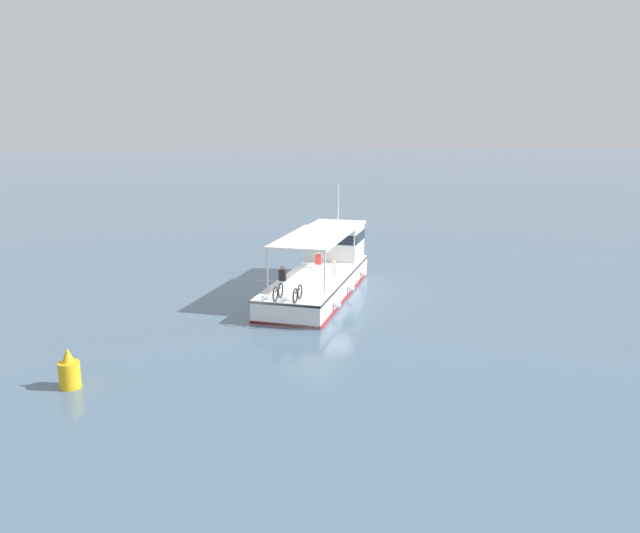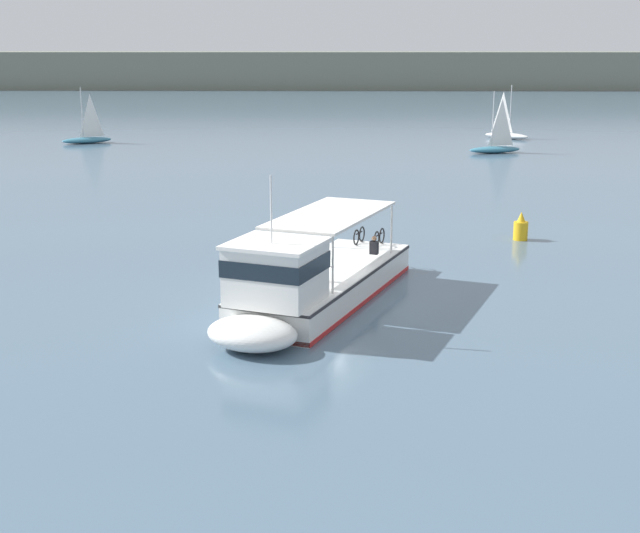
% 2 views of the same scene
% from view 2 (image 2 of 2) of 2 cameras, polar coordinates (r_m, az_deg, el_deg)
% --- Properties ---
extents(ground_plane, '(400.00, 400.00, 0.00)m').
position_cam_2_polar(ground_plane, '(33.58, -0.44, -1.90)').
color(ground_plane, slate).
extents(distant_shoreline, '(400.00, 28.00, 7.86)m').
position_cam_2_polar(distant_shoreline, '(201.71, 0.85, 12.62)').
color(distant_shoreline, slate).
rests_on(distant_shoreline, ground).
extents(ferry_main, '(7.47, 12.96, 5.32)m').
position_cam_2_polar(ferry_main, '(31.44, -0.71, -1.10)').
color(ferry_main, white).
rests_on(ferry_main, ground).
extents(sailboat_horizon_east, '(5.00, 2.64, 5.40)m').
position_cam_2_polar(sailboat_horizon_east, '(80.05, 11.29, 7.61)').
color(sailboat_horizon_east, teal).
rests_on(sailboat_horizon_east, ground).
extents(sailboat_outer_anchorage, '(4.64, 4.07, 5.40)m').
position_cam_2_polar(sailboat_outer_anchorage, '(92.77, 11.97, 8.44)').
color(sailboat_outer_anchorage, white).
rests_on(sailboat_outer_anchorage, ground).
extents(sailboat_far_left, '(4.87, 3.58, 5.40)m').
position_cam_2_polar(sailboat_far_left, '(89.35, -14.85, 8.07)').
color(sailboat_far_left, teal).
rests_on(sailboat_far_left, ground).
extents(channel_buoy, '(0.70, 0.70, 1.40)m').
position_cam_2_polar(channel_buoy, '(44.19, 12.87, 2.41)').
color(channel_buoy, gold).
rests_on(channel_buoy, ground).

